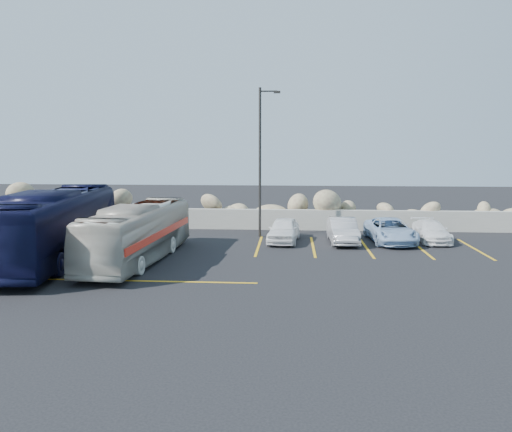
# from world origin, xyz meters

# --- Properties ---
(ground) EXTENTS (90.00, 90.00, 0.00)m
(ground) POSITION_xyz_m (0.00, 0.00, 0.00)
(ground) COLOR black
(ground) RESTS_ON ground
(seawall) EXTENTS (60.00, 0.40, 1.20)m
(seawall) POSITION_xyz_m (0.00, 12.00, 0.60)
(seawall) COLOR gray
(seawall) RESTS_ON ground
(riprap_pile) EXTENTS (54.00, 2.80, 2.60)m
(riprap_pile) POSITION_xyz_m (0.00, 13.20, 1.30)
(riprap_pile) COLOR #8C745B
(riprap_pile) RESTS_ON ground
(parking_lines) EXTENTS (18.16, 9.36, 0.01)m
(parking_lines) POSITION_xyz_m (4.64, 5.57, 0.01)
(parking_lines) COLOR gold
(parking_lines) RESTS_ON ground
(lamppost) EXTENTS (1.14, 0.18, 8.00)m
(lamppost) POSITION_xyz_m (2.56, 9.50, 4.30)
(lamppost) COLOR #292724
(lamppost) RESTS_ON ground
(vintage_bus) EXTENTS (2.67, 8.96, 2.46)m
(vintage_bus) POSITION_xyz_m (-2.38, 3.43, 1.23)
(vintage_bus) COLOR #B8B4A6
(vintage_bus) RESTS_ON ground
(tour_coach) EXTENTS (3.72, 11.21, 3.06)m
(tour_coach) POSITION_xyz_m (-6.07, 3.38, 1.53)
(tour_coach) COLOR black
(tour_coach) RESTS_ON ground
(car_a) EXTENTS (1.83, 3.79, 1.25)m
(car_a) POSITION_xyz_m (3.82, 8.19, 0.62)
(car_a) COLOR white
(car_a) RESTS_ON ground
(car_b) EXTENTS (1.43, 3.85, 1.26)m
(car_b) POSITION_xyz_m (6.86, 8.19, 0.63)
(car_b) COLOR #AAAAAF
(car_b) RESTS_ON ground
(car_c) EXTENTS (1.52, 3.67, 1.06)m
(car_c) POSITION_xyz_m (11.49, 8.89, 0.53)
(car_c) COLOR white
(car_c) RESTS_ON ground
(car_d) EXTENTS (2.33, 4.55, 1.23)m
(car_d) POSITION_xyz_m (9.33, 8.46, 0.61)
(car_d) COLOR #99B8DA
(car_d) RESTS_ON ground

